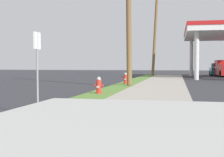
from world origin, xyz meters
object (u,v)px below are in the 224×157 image
Objects in this scene: fire_hydrant_second at (99,86)px; utility_pole_background at (155,33)px; fire_hydrant_third at (126,79)px; car_teal_by_near_pump at (218,70)px; utility_pole_midground at (129,2)px; street_sign_post at (37,56)px.

utility_pole_background is at bearing 88.13° from fire_hydrant_second.
fire_hydrant_second is 0.07× the size of utility_pole_background.
utility_pole_background is (0.79, 24.17, 4.77)m from fire_hydrant_second.
car_teal_by_near_pump is at bearing 68.16° from fire_hydrant_third.
utility_pole_midground is 18.49m from utility_pole_background.
utility_pole_background is 2.20× the size of car_teal_by_near_pump.
street_sign_post is at bearing -91.29° from fire_hydrant_second.
car_teal_by_near_pump is at bearing 30.61° from utility_pole_background.
fire_hydrant_third is 0.07× the size of utility_pole_midground.
utility_pole_midground reaches higher than car_teal_by_near_pump.
utility_pole_background reaches higher than car_teal_by_near_pump.
utility_pole_midground is (0.46, -1.69, 4.81)m from fire_hydrant_third.
car_teal_by_near_pump is at bearing 75.92° from street_sign_post.
fire_hydrant_second is 7.37m from fire_hydrant_third.
utility_pole_midground is at bearing 85.41° from fire_hydrant_second.
utility_pole_background is (0.33, 18.49, -0.04)m from utility_pole_midground.
fire_hydrant_third is at bearing 90.02° from fire_hydrant_second.
fire_hydrant_second is 7.46m from utility_pole_midground.
street_sign_post is at bearing -91.76° from utility_pole_background.
utility_pole_midground reaches higher than street_sign_post.
fire_hydrant_second is at bearing -91.87° from utility_pole_background.
utility_pole_background is at bearing 88.24° from street_sign_post.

